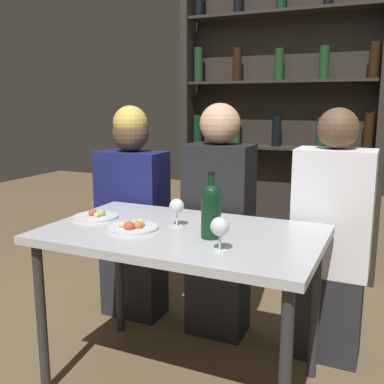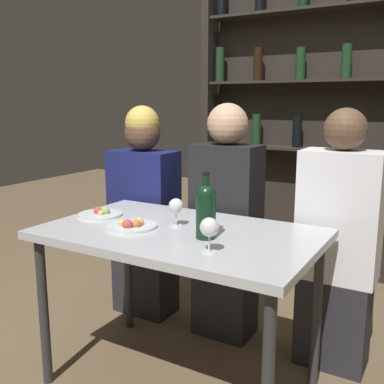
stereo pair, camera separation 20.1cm
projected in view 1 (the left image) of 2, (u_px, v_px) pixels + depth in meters
ground_plane at (182, 383)px, 2.09m from camera, size 10.00×10.00×0.00m
dining_table at (182, 246)px, 1.96m from camera, size 1.19×0.73×0.74m
wine_rack_wall at (278, 123)px, 3.37m from camera, size 1.51×0.21×2.17m
wine_bottle at (211, 208)px, 1.82m from camera, size 0.08×0.08×0.28m
wine_glass_0 at (177, 207)px, 1.99m from camera, size 0.07×0.07×0.13m
wine_glass_1 at (220, 228)px, 1.65m from camera, size 0.07×0.07×0.13m
food_plate_0 at (133, 227)px, 1.96m from camera, size 0.22×0.22×0.05m
food_plate_1 at (96, 216)px, 2.15m from camera, size 0.21×0.21×0.05m
seated_person_left at (133, 216)px, 2.67m from camera, size 0.40×0.22×1.27m
seated_person_center at (219, 227)px, 2.45m from camera, size 0.35×0.22×1.28m
seated_person_right at (331, 244)px, 2.21m from camera, size 0.37×0.22×1.26m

